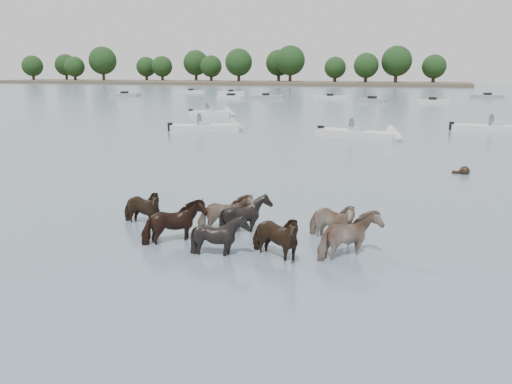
% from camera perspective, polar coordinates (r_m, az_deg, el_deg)
% --- Properties ---
extents(ground, '(400.00, 400.00, 0.00)m').
position_cam_1_polar(ground, '(11.77, 4.22, -8.35)').
color(ground, slate).
rests_on(ground, ground).
extents(shoreline, '(160.00, 30.00, 1.00)m').
position_cam_1_polar(shoreline, '(176.37, -4.97, 11.83)').
color(shoreline, '#4C4233').
rests_on(shoreline, ground).
extents(pony_herd, '(7.65, 3.40, 1.38)m').
position_cam_1_polar(pony_herd, '(13.33, -1.24, -3.83)').
color(pony_herd, black).
rests_on(pony_herd, ground).
extents(swimming_pony, '(0.72, 0.44, 0.44)m').
position_cam_1_polar(swimming_pony, '(23.99, 21.71, 2.10)').
color(swimming_pony, black).
rests_on(swimming_pony, ground).
extents(motorboat_a, '(5.53, 3.87, 1.92)m').
position_cam_1_polar(motorboat_a, '(38.50, -4.51, 7.00)').
color(motorboat_a, silver).
rests_on(motorboat_a, ground).
extents(motorboat_b, '(6.08, 3.20, 1.92)m').
position_cam_1_polar(motorboat_b, '(34.67, 12.18, 6.07)').
color(motorboat_b, silver).
rests_on(motorboat_b, ground).
extents(motorboat_c, '(6.74, 1.68, 1.92)m').
position_cam_1_polar(motorboat_c, '(41.59, 25.94, 6.18)').
color(motorboat_c, silver).
rests_on(motorboat_c, ground).
extents(motorboat_f, '(4.76, 2.24, 1.92)m').
position_cam_1_polar(motorboat_f, '(51.22, -4.19, 8.52)').
color(motorboat_f, silver).
rests_on(motorboat_f, ground).
extents(distant_flotilla, '(102.84, 25.30, 0.93)m').
position_cam_1_polar(distant_flotilla, '(84.54, 17.86, 9.76)').
color(distant_flotilla, gray).
rests_on(distant_flotilla, ground).
extents(treeline, '(145.42, 20.02, 12.60)m').
position_cam_1_polar(treeline, '(177.34, -5.18, 13.79)').
color(treeline, '#382619').
rests_on(treeline, ground).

